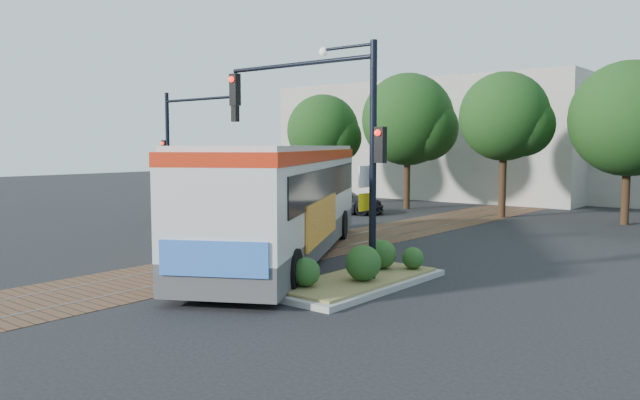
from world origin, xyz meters
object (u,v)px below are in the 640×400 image
at_px(signal_pole_left, 183,140).
at_px(city_bus, 284,196).
at_px(signal_pole_main, 334,124).
at_px(officer, 172,201).
at_px(parked_car, 338,200).
at_px(traffic_island, 361,273).

bearing_deg(signal_pole_left, city_bus, -19.35).
height_order(signal_pole_main, signal_pole_left, signal_pole_main).
bearing_deg(city_bus, officer, 131.05).
bearing_deg(officer, signal_pole_left, 146.58).
bearing_deg(parked_car, signal_pole_main, -162.62).
height_order(signal_pole_left, officer, signal_pole_left).
bearing_deg(signal_pole_left, signal_pole_main, -21.45).
height_order(signal_pole_left, parked_car, signal_pole_left).
relative_size(city_bus, traffic_island, 2.51).
distance_m(traffic_island, officer, 15.95).
distance_m(city_bus, traffic_island, 4.92).
bearing_deg(traffic_island, signal_pole_main, 174.64).
relative_size(signal_pole_main, signal_pole_left, 1.00).
xyz_separation_m(signal_pole_left, parked_car, (2.30, 8.41, -3.16)).
height_order(city_bus, officer, city_bus).
height_order(city_bus, signal_pole_left, signal_pole_left).
xyz_separation_m(traffic_island, signal_pole_left, (-13.19, 4.89, 3.54)).
relative_size(traffic_island, officer, 2.72).
relative_size(signal_pole_left, parked_car, 1.24).
height_order(city_bus, traffic_island, city_bus).
distance_m(city_bus, signal_pole_main, 4.30).
bearing_deg(signal_pole_left, parked_car, 74.70).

